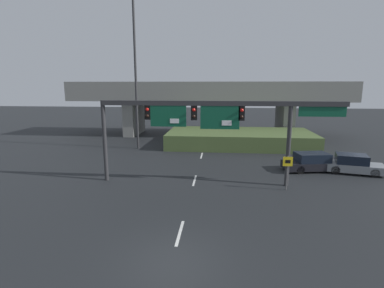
# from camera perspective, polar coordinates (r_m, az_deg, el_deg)

# --- Properties ---
(ground_plane) EXTENTS (160.00, 160.00, 0.00)m
(ground_plane) POSITION_cam_1_polar(r_m,az_deg,el_deg) (12.47, -3.75, -21.04)
(ground_plane) COLOR black
(lane_markings) EXTENTS (0.14, 25.42, 0.01)m
(lane_markings) POSITION_cam_1_polar(r_m,az_deg,el_deg) (25.00, 1.26, -4.24)
(lane_markings) COLOR silver
(lane_markings) RESTS_ON ground
(signal_gantry) EXTENTS (16.11, 0.44, 5.63)m
(signal_gantry) POSITION_cam_1_polar(r_m,az_deg,el_deg) (19.81, 3.60, 5.21)
(signal_gantry) COLOR #2D2D30
(signal_gantry) RESTS_ON ground
(speed_limit_sign) EXTENTS (0.60, 0.11, 2.26)m
(speed_limit_sign) POSITION_cam_1_polar(r_m,az_deg,el_deg) (19.94, 17.70, -4.38)
(speed_limit_sign) COLOR #4C4C4C
(speed_limit_sign) RESTS_ON ground
(highway_light_pole_near) EXTENTS (0.70, 0.36, 18.15)m
(highway_light_pole_near) POSITION_cam_1_polar(r_m,az_deg,el_deg) (31.86, -10.81, 16.05)
(highway_light_pole_near) COLOR #2D2D30
(highway_light_pole_near) RESTS_ON ground
(overpass_bridge) EXTENTS (35.58, 7.52, 7.04)m
(overpass_bridge) POSITION_cam_1_polar(r_m,az_deg,el_deg) (40.04, 3.01, 8.44)
(overpass_bridge) COLOR gray
(overpass_bridge) RESTS_ON ground
(grass_embankment) EXTENTS (15.74, 7.58, 1.60)m
(grass_embankment) POSITION_cam_1_polar(r_m,az_deg,el_deg) (33.66, 9.04, 1.03)
(grass_embankment) COLOR #4C6033
(grass_embankment) RESTS_ON ground
(parked_sedan_near_right) EXTENTS (4.97, 2.65, 1.42)m
(parked_sedan_near_right) POSITION_cam_1_polar(r_m,az_deg,el_deg) (25.45, 22.08, -3.27)
(parked_sedan_near_right) COLOR black
(parked_sedan_near_right) RESTS_ON ground
(parked_sedan_mid_right) EXTENTS (4.53, 2.73, 1.43)m
(parked_sedan_mid_right) POSITION_cam_1_polar(r_m,az_deg,el_deg) (26.10, 28.28, -3.44)
(parked_sedan_mid_right) COLOR gray
(parked_sedan_mid_right) RESTS_ON ground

